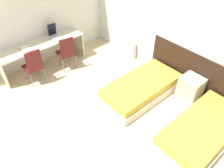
# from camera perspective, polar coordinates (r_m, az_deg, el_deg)

# --- Properties ---
(ground_plane) EXTENTS (20.00, 20.00, 0.00)m
(ground_plane) POSITION_cam_1_polar(r_m,az_deg,el_deg) (4.39, -22.13, -17.39)
(ground_plane) COLOR beige
(wall_back) EXTENTS (6.05, 0.05, 2.70)m
(wall_back) POSITION_cam_1_polar(r_m,az_deg,el_deg) (5.25, 14.96, 14.89)
(wall_back) COLOR silver
(wall_back) RESTS_ON ground_plane
(wall_left) EXTENTS (0.05, 4.80, 2.70)m
(wall_left) POSITION_cam_1_polar(r_m,az_deg,el_deg) (5.97, -18.59, 17.35)
(wall_left) COLOR silver
(wall_left) RESTS_ON ground_plane
(headboard_panel) EXTENTS (2.65, 0.03, 0.97)m
(headboard_panel) POSITION_cam_1_polar(r_m,az_deg,el_deg) (5.25, 21.79, 1.95)
(headboard_panel) COLOR black
(headboard_panel) RESTS_ON ground_plane
(bed_near_window) EXTENTS (0.96, 1.93, 0.36)m
(bed_near_window) POSITION_cam_1_polar(r_m,az_deg,el_deg) (5.07, 7.59, -1.07)
(bed_near_window) COLOR beige
(bed_near_window) RESTS_ON ground_plane
(bed_near_door) EXTENTS (0.96, 1.93, 0.36)m
(bed_near_door) POSITION_cam_1_polar(r_m,az_deg,el_deg) (4.55, 22.57, -11.12)
(bed_near_door) COLOR beige
(bed_near_door) RESTS_ON ground_plane
(nightstand) EXTENTS (0.46, 0.43, 0.54)m
(nightstand) POSITION_cam_1_polar(r_m,az_deg,el_deg) (5.19, 19.81, -0.97)
(nightstand) COLOR beige
(nightstand) RESTS_ON ground_plane
(radiator) EXTENTS (0.98, 0.12, 0.47)m
(radiator) POSITION_cam_1_polar(r_m,az_deg,el_deg) (6.47, 2.73, 10.15)
(radiator) COLOR silver
(radiator) RESTS_ON ground_plane
(desk) EXTENTS (0.60, 2.22, 0.72)m
(desk) POSITION_cam_1_polar(r_m,az_deg,el_deg) (5.94, -17.92, 8.89)
(desk) COLOR beige
(desk) RESTS_ON ground_plane
(chair_near_laptop) EXTENTS (0.47, 0.47, 0.93)m
(chair_near_laptop) POSITION_cam_1_polar(r_m,az_deg,el_deg) (5.79, -11.85, 8.27)
(chair_near_laptop) COLOR #511919
(chair_near_laptop) RESTS_ON ground_plane
(chair_near_notebook) EXTENTS (0.42, 0.42, 0.93)m
(chair_near_notebook) POSITION_cam_1_polar(r_m,az_deg,el_deg) (5.50, -19.84, 4.64)
(chair_near_notebook) COLOR #511919
(chair_near_notebook) RESTS_ON ground_plane
(laptop) EXTENTS (0.35, 0.24, 0.34)m
(laptop) POSITION_cam_1_polar(r_m,az_deg,el_deg) (6.03, -14.87, 12.40)
(laptop) COLOR silver
(laptop) RESTS_ON desk
(open_notebook) EXTENTS (0.34, 0.24, 0.02)m
(open_notebook) POSITION_cam_1_polar(r_m,az_deg,el_deg) (5.72, -21.53, 8.52)
(open_notebook) COLOR #B21E1E
(open_notebook) RESTS_ON desk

